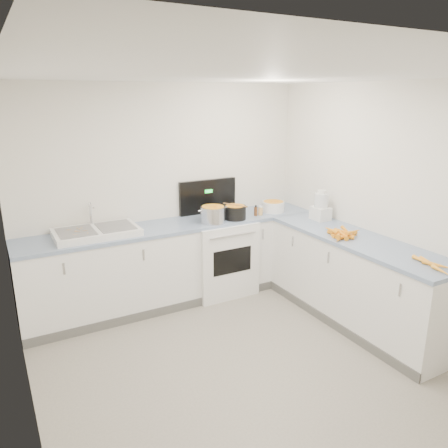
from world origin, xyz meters
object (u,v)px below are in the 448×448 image
extract_bottle (256,211)px  spice_jar (260,211)px  steel_pot (213,215)px  food_processor (321,207)px  sink (96,232)px  stove (219,254)px  black_pot (235,213)px  mixing_bowl (273,206)px

extract_bottle → spice_jar: (0.07, -0.00, -0.00)m
steel_pot → food_processor: (1.17, -0.50, 0.07)m
sink → steel_pot: size_ratio=2.98×
stove → food_processor: (1.02, -0.64, 0.62)m
stove → spice_jar: (0.52, -0.13, 0.51)m
sink → spice_jar: (1.97, -0.14, 0.01)m
black_pot → spice_jar: bearing=1.5°
steel_pot → black_pot: (0.30, 0.01, -0.01)m
sink → food_processor: (2.47, -0.66, 0.12)m
sink → steel_pot: sink is taller
stove → extract_bottle: stove is taller
steel_pot → mixing_bowl: size_ratio=1.02×
mixing_bowl → spice_jar: 0.25m
food_processor → extract_bottle: bearing=137.6°
sink → mixing_bowl: (2.20, -0.07, 0.03)m
steel_pot → mixing_bowl: 0.91m
stove → black_pot: (0.15, -0.13, 0.54)m
stove → black_pot: bearing=-42.2°
stove → extract_bottle: bearing=-15.2°
stove → sink: stove is taller
steel_pot → extract_bottle: 0.60m
food_processor → steel_pot: bearing=156.8°
stove → mixing_bowl: bearing=-4.3°
steel_pot → spice_jar: steel_pot is taller
steel_pot → extract_bottle: size_ratio=2.66×
black_pot → food_processor: food_processor is taller
mixing_bowl → black_pot: bearing=-172.6°
food_processor → mixing_bowl: bearing=114.4°
steel_pot → black_pot: 0.30m
sink → extract_bottle: size_ratio=7.95×
stove → black_pot: size_ratio=5.31×
extract_bottle → food_processor: (0.57, -0.52, 0.10)m
steel_pot → stove: bearing=42.9°
mixing_bowl → spice_jar: size_ratio=2.87×
stove → extract_bottle: size_ratio=12.57×
black_pot → extract_bottle: (0.30, 0.01, -0.02)m
steel_pot → spice_jar: 0.67m
sink → black_pot: 1.61m
sink → mixing_bowl: size_ratio=3.05×
sink → extract_bottle: (1.90, -0.14, 0.02)m
stove → extract_bottle: (0.45, -0.12, 0.52)m
sink → mixing_bowl: bearing=-1.9°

